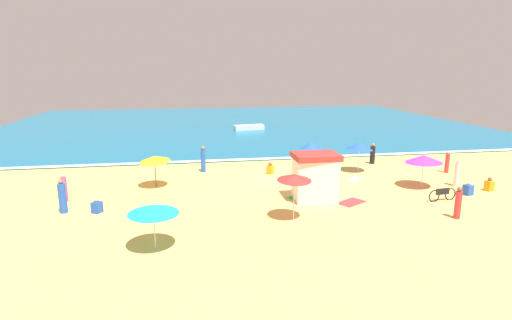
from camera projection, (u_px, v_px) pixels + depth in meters
name	position (u px, v px, depth m)	size (l,w,h in m)	color
ground_plane	(289.00, 180.00, 27.15)	(60.00, 60.00, 0.00)	#EDBC60
ocean_water	(237.00, 124.00, 54.06)	(60.00, 44.00, 0.10)	#146B93
wave_breaker_foam	(270.00, 158.00, 33.19)	(57.00, 0.70, 0.01)	white
lifeguard_cabana	(315.00, 176.00, 22.85)	(2.50, 1.98, 2.69)	white
beach_umbrella_0	(155.00, 159.00, 25.19)	(2.66, 2.67, 2.10)	#4C3823
beach_umbrella_1	(153.00, 209.00, 16.51)	(2.86, 2.86, 1.91)	silver
beach_umbrella_2	(424.00, 159.00, 25.13)	(2.86, 2.85, 2.12)	silver
beach_umbrella_3	(294.00, 177.00, 19.62)	(1.87, 1.89, 2.39)	silver
beach_umbrella_4	(311.00, 146.00, 29.52)	(1.64, 1.65, 2.07)	#4C3823
beach_umbrella_5	(359.00, 146.00, 28.99)	(2.47, 2.46, 2.15)	silver
parked_bicycle	(442.00, 194.00, 22.85)	(1.81, 0.30, 0.76)	black
beachgoer_0	(489.00, 185.00, 24.73)	(0.49, 0.49, 0.86)	orange
beachgoer_1	(203.00, 159.00, 29.10)	(0.44, 0.44, 1.91)	blue
beachgoer_2	(64.00, 188.00, 22.69)	(0.43, 0.43, 1.61)	#D84CA5
beachgoer_3	(468.00, 189.00, 23.93)	(0.54, 0.54, 0.81)	blue
beachgoer_4	(373.00, 154.00, 31.68)	(0.44, 0.44, 1.62)	black
beachgoer_5	(97.00, 206.00, 20.99)	(0.60, 0.60, 0.81)	blue
beachgoer_6	(447.00, 162.00, 28.94)	(0.35, 0.35, 1.60)	red
beachgoer_7	(330.00, 171.00, 26.66)	(0.43, 0.43, 1.54)	green
beachgoer_8	(270.00, 169.00, 28.69)	(0.60, 0.60, 0.86)	orange
beachgoer_9	(458.00, 203.00, 20.09)	(0.37, 0.37, 1.63)	red
beachgoer_10	(457.00, 174.00, 25.61)	(0.49, 0.49, 1.72)	white
beachgoer_11	(62.00, 197.00, 20.88)	(0.51, 0.51, 1.79)	blue
beach_towel_0	(354.00, 180.00, 27.26)	(1.34, 1.30, 0.01)	white
beach_towel_1	(301.00, 197.00, 23.63)	(1.91, 1.59, 0.01)	green
beach_towel_2	(351.00, 202.00, 22.66)	(1.93, 1.71, 0.01)	red
small_boat_0	(249.00, 127.00, 48.47)	(3.71, 1.71, 0.59)	white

